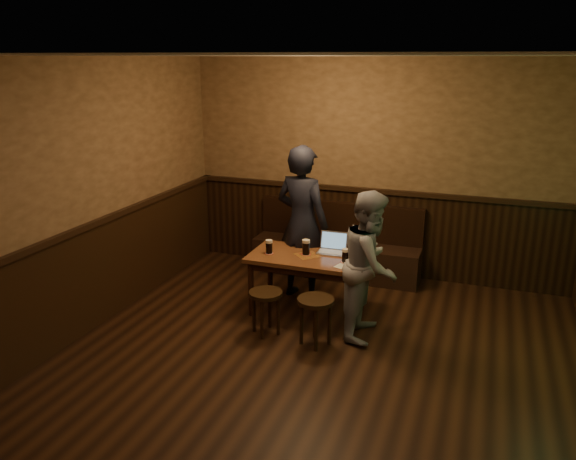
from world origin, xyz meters
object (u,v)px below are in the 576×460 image
(pint_right, at_px, (345,256))
(stool_right, at_px, (316,308))
(bench, at_px, (337,252))
(person_grey, at_px, (371,265))
(pint_left, at_px, (269,247))
(pint_mid, at_px, (306,247))
(stool_left, at_px, (266,300))
(laptop, at_px, (333,247))
(pub_table, at_px, (308,263))
(person_suit, at_px, (302,223))

(pint_right, bearing_deg, stool_right, -102.25)
(bench, xyz_separation_m, stool_right, (0.31, -1.94, 0.09))
(pint_right, xyz_separation_m, person_grey, (0.32, -0.21, 0.01))
(pint_left, height_order, pint_mid, pint_mid)
(stool_left, height_order, person_grey, person_grey)
(pint_left, distance_m, pint_right, 0.87)
(person_grey, bearing_deg, laptop, 48.15)
(pub_table, bearing_deg, pint_left, -168.85)
(pint_left, bearing_deg, stool_right, -39.18)
(laptop, height_order, person_suit, person_suit)
(stool_left, height_order, laptop, laptop)
(bench, distance_m, pub_table, 1.29)
(person_suit, xyz_separation_m, person_grey, (0.96, -0.67, -0.16))
(stool_left, xyz_separation_m, pint_mid, (0.22, 0.66, 0.39))
(bench, height_order, pub_table, bench)
(pint_left, relative_size, person_grey, 0.10)
(stool_right, bearing_deg, person_suit, 115.30)
(stool_right, distance_m, laptop, 0.96)
(laptop, bearing_deg, pint_right, -52.94)
(pub_table, xyz_separation_m, person_suit, (-0.20, 0.40, 0.33))
(bench, relative_size, stool_right, 4.40)
(stool_right, height_order, pint_left, pint_left)
(bench, height_order, pint_mid, bench)
(bench, relative_size, stool_left, 4.65)
(person_grey, bearing_deg, bench, 26.63)
(bench, relative_size, pint_mid, 12.55)
(laptop, bearing_deg, stool_right, -85.96)
(pub_table, xyz_separation_m, stool_right, (0.31, -0.69, -0.19))
(bench, bearing_deg, stool_right, -80.88)
(pub_table, distance_m, person_grey, 0.83)
(stool_left, bearing_deg, pint_mid, 71.52)
(pint_right, relative_size, person_grey, 0.10)
(bench, relative_size, laptop, 6.96)
(pint_left, bearing_deg, bench, 72.43)
(stool_left, bearing_deg, bench, 82.65)
(stool_right, distance_m, person_suit, 1.31)
(pint_left, bearing_deg, pint_mid, 14.58)
(stool_left, distance_m, stool_right, 0.56)
(pint_right, bearing_deg, pub_table, 171.02)
(pub_table, xyz_separation_m, person_grey, (0.76, -0.28, 0.18))
(person_suit, height_order, person_grey, person_suit)
(pint_right, distance_m, laptop, 0.35)
(bench, bearing_deg, laptop, -77.79)
(bench, relative_size, pub_table, 1.72)
(person_grey, bearing_deg, pint_left, 81.08)
(stool_left, distance_m, person_grey, 1.14)
(pint_right, height_order, person_suit, person_suit)
(pint_right, bearing_deg, pint_mid, 169.44)
(stool_right, height_order, laptop, laptop)
(pint_left, height_order, person_grey, person_grey)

